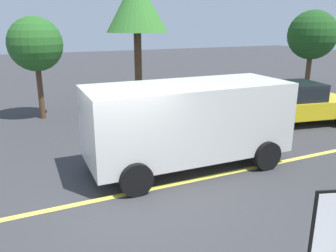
{
  "coord_description": "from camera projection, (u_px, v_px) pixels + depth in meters",
  "views": [
    {
      "loc": [
        -2.0,
        -6.64,
        3.66
      ],
      "look_at": [
        1.22,
        0.38,
        1.34
      ],
      "focal_mm": 36.78,
      "sensor_mm": 36.0,
      "label": 1
    }
  ],
  "objects": [
    {
      "name": "lane_marking_centre",
      "position": [
        237.0,
        171.0,
        8.82
      ],
      "size": [
        28.0,
        0.16,
        0.01
      ],
      "primitive_type": "cube",
      "color": "#E0D14C"
    },
    {
      "name": "tree_right_verge",
      "position": [
        137.0,
        5.0,
        15.46
      ],
      "size": [
        2.81,
        2.81,
        5.74
      ],
      "color": "#513823",
      "rests_on": "ground_plane"
    },
    {
      "name": "white_van",
      "position": [
        187.0,
        120.0,
        8.81
      ],
      "size": [
        5.24,
        2.35,
        2.2
      ],
      "color": "silver",
      "rests_on": "ground_plane"
    },
    {
      "name": "tree_centre_verge",
      "position": [
        312.0,
        35.0,
        19.42
      ],
      "size": [
        2.74,
        2.74,
        4.37
      ],
      "color": "#513823",
      "rests_on": "ground_plane"
    },
    {
      "name": "tree_left_verge",
      "position": [
        35.0,
        45.0,
        12.95
      ],
      "size": [
        2.04,
        2.04,
        3.92
      ],
      "color": "#513823",
      "rests_on": "ground_plane"
    },
    {
      "name": "ground_plane",
      "position": [
        125.0,
        195.0,
        7.63
      ],
      "size": [
        80.0,
        80.0,
        0.0
      ],
      "primitive_type": "plane",
      "color": "#38383A"
    },
    {
      "name": "car_yellow_approaching",
      "position": [
        293.0,
        103.0,
        12.83
      ],
      "size": [
        4.57,
        2.61,
        1.56
      ],
      "color": "gold",
      "rests_on": "ground_plane"
    }
  ]
}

